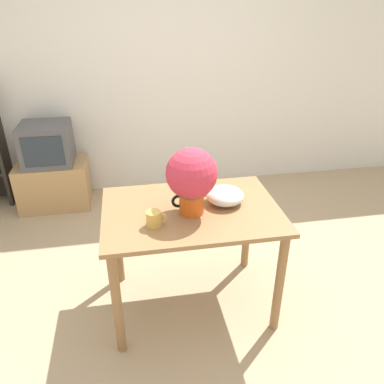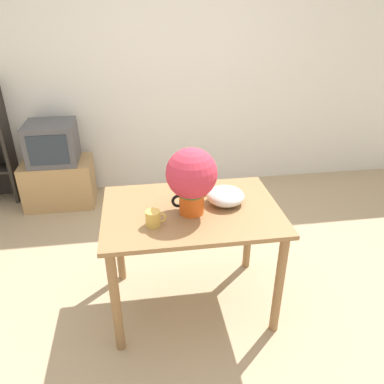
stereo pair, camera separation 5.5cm
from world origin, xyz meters
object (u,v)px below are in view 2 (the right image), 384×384
Objects in this scene: flower_vase at (192,178)px; coffee_mug at (153,218)px; white_bowl at (225,196)px; tv_set at (52,143)px.

coffee_mug is (-0.25, -0.12, -0.19)m from flower_vase.
tv_set reaches higher than white_bowl.
tv_set is at bearing 130.68° from white_bowl.
coffee_mug is 0.50× the size of white_bowl.
flower_vase reaches higher than coffee_mug.
white_bowl is (0.24, 0.09, -0.19)m from flower_vase.
flower_vase is at bearing -160.30° from white_bowl.
tv_set is (-1.42, 1.65, -0.15)m from white_bowl.
tv_set is (-1.18, 1.73, -0.34)m from flower_vase.
flower_vase reaches higher than tv_set.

